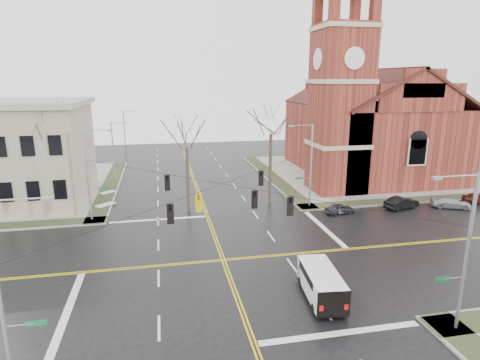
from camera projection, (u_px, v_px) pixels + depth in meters
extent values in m
plane|color=black|center=(223.00, 260.00, 31.44)|extent=(120.00, 120.00, 0.00)
cube|color=gray|center=(362.00, 173.00, 59.96)|extent=(30.00, 30.00, 0.15)
cube|color=#2E3B20|center=(273.00, 177.00, 57.30)|extent=(2.00, 30.00, 0.02)
cube|color=#2E3B20|center=(419.00, 199.00, 46.83)|extent=(30.00, 2.00, 0.02)
cube|color=#2E3B20|center=(110.00, 185.00, 53.02)|extent=(2.00, 30.00, 0.02)
cube|color=gold|center=(222.00, 260.00, 31.42)|extent=(0.12, 100.00, 0.01)
cube|color=gold|center=(225.00, 260.00, 31.47)|extent=(0.12, 100.00, 0.01)
cube|color=gold|center=(224.00, 261.00, 31.33)|extent=(100.00, 0.12, 0.01)
cube|color=gold|center=(223.00, 259.00, 31.56)|extent=(100.00, 0.12, 0.01)
cube|color=silver|center=(341.00, 333.00, 22.42)|extent=(9.50, 0.50, 0.01)
cube|color=silver|center=(158.00, 219.00, 40.46)|extent=(9.50, 0.50, 0.01)
cube|color=silver|center=(68.00, 310.00, 24.69)|extent=(0.50, 9.50, 0.01)
cube|color=silver|center=(324.00, 228.00, 38.20)|extent=(0.50, 9.50, 0.01)
cube|color=maroon|center=(339.00, 111.00, 48.38)|extent=(6.00, 6.00, 20.00)
cube|color=tan|center=(344.00, 28.00, 46.05)|extent=(6.30, 6.30, 0.50)
cylinder|color=silver|center=(355.00, 58.00, 44.01)|extent=(2.40, 0.15, 2.40)
cylinder|color=silver|center=(318.00, 59.00, 46.32)|extent=(0.15, 2.40, 2.40)
cube|color=maroon|center=(367.00, 139.00, 59.89)|extent=(18.00, 24.00, 10.00)
cube|color=maroon|center=(324.00, 169.00, 53.12)|extent=(2.00, 5.00, 4.40)
cube|color=gray|center=(1.00, 155.00, 44.89)|extent=(18.00, 14.00, 11.00)
cylinder|color=gray|center=(311.00, 166.00, 43.43)|extent=(0.20, 0.20, 9.00)
cylinder|color=gray|center=(305.00, 178.00, 43.64)|extent=(1.20, 0.06, 0.06)
cube|color=#106336|center=(299.00, 178.00, 43.51)|extent=(0.90, 0.04, 0.25)
cylinder|color=gray|center=(302.00, 125.00, 42.11)|extent=(2.40, 0.08, 0.08)
cube|color=gray|center=(291.00, 126.00, 41.90)|extent=(0.50, 0.22, 0.15)
cylinder|color=gray|center=(88.00, 176.00, 39.03)|extent=(0.20, 0.20, 9.00)
cylinder|color=gray|center=(95.00, 189.00, 39.48)|extent=(1.20, 0.06, 0.06)
cube|color=#106336|center=(103.00, 188.00, 39.61)|extent=(0.90, 0.04, 0.25)
cylinder|color=gray|center=(97.00, 130.00, 38.18)|extent=(2.40, 0.08, 0.08)
cube|color=gray|center=(110.00, 130.00, 38.42)|extent=(0.50, 0.22, 0.15)
cylinder|color=gray|center=(467.00, 254.00, 21.57)|extent=(0.20, 0.20, 9.00)
cylinder|color=gray|center=(454.00, 278.00, 21.79)|extent=(1.20, 0.06, 0.06)
cube|color=#106336|center=(442.00, 279.00, 21.65)|extent=(0.90, 0.04, 0.25)
cylinder|color=gray|center=(458.00, 176.00, 20.26)|extent=(2.40, 0.08, 0.08)
cube|color=gray|center=(437.00, 178.00, 20.04)|extent=(0.50, 0.22, 0.15)
cylinder|color=gray|center=(0.00, 299.00, 17.17)|extent=(0.20, 0.20, 9.00)
cylinder|color=gray|center=(19.00, 325.00, 17.62)|extent=(1.20, 0.06, 0.06)
cube|color=#106336|center=(36.00, 323.00, 17.76)|extent=(0.90, 0.04, 0.25)
cylinder|color=gray|center=(16.00, 199.00, 16.32)|extent=(2.40, 0.08, 0.08)
cube|color=gray|center=(48.00, 199.00, 16.56)|extent=(0.50, 0.22, 0.15)
cylinder|color=black|center=(222.00, 184.00, 29.92)|extent=(23.02, 23.02, 0.03)
cylinder|color=black|center=(222.00, 184.00, 29.92)|extent=(23.02, 23.02, 0.03)
imported|color=black|center=(170.00, 214.00, 25.54)|extent=(0.21, 0.26, 1.30)
imported|color=black|center=(261.00, 178.00, 34.67)|extent=(0.21, 0.26, 1.30)
imported|color=#CAA30B|center=(199.00, 203.00, 27.82)|extent=(0.21, 0.26, 1.30)
imported|color=black|center=(167.00, 183.00, 33.14)|extent=(0.21, 0.26, 1.30)
imported|color=black|center=(290.00, 206.00, 27.07)|extent=(0.21, 0.26, 1.30)
imported|color=black|center=(255.00, 200.00, 28.58)|extent=(0.21, 0.26, 1.30)
cylinder|color=gray|center=(113.00, 151.00, 54.98)|extent=(0.16, 0.16, 8.00)
cylinder|color=gray|center=(119.00, 123.00, 54.21)|extent=(2.00, 0.07, 0.07)
cube|color=gray|center=(126.00, 123.00, 54.41)|extent=(0.45, 0.20, 0.13)
cylinder|color=gray|center=(124.00, 133.00, 73.98)|extent=(0.16, 0.16, 8.00)
cylinder|color=gray|center=(129.00, 111.00, 73.21)|extent=(2.00, 0.07, 0.07)
cube|color=gray|center=(134.00, 111.00, 73.41)|extent=(0.45, 0.20, 0.13)
cube|color=white|center=(321.00, 283.00, 25.63)|extent=(2.47, 5.22, 1.62)
cube|color=white|center=(312.00, 271.00, 27.71)|extent=(2.03, 1.06, 1.14)
cube|color=black|center=(311.00, 262.00, 27.90)|extent=(1.76, 0.30, 0.76)
cube|color=black|center=(321.00, 274.00, 25.68)|extent=(2.32, 3.61, 0.52)
cube|color=#B70C0A|center=(321.00, 308.00, 23.13)|extent=(0.23, 0.09, 0.32)
cube|color=#B70C0A|center=(346.00, 307.00, 23.26)|extent=(0.23, 0.09, 0.32)
cube|color=black|center=(321.00, 294.00, 25.83)|extent=(2.52, 5.27, 0.10)
cylinder|color=black|center=(301.00, 282.00, 27.35)|extent=(0.32, 0.71, 0.69)
cylinder|color=black|center=(326.00, 281.00, 27.51)|extent=(0.32, 0.71, 0.69)
cylinder|color=black|center=(314.00, 309.00, 24.14)|extent=(0.32, 0.71, 0.69)
cylinder|color=black|center=(343.00, 308.00, 24.29)|extent=(0.32, 0.71, 0.69)
imported|color=#232326|center=(339.00, 209.00, 42.11)|extent=(3.29, 1.72, 1.07)
imported|color=black|center=(402.00, 203.00, 43.69)|extent=(4.30, 2.49, 1.34)
imported|color=#A1A1A3|center=(451.00, 203.00, 44.02)|extent=(4.45, 3.26, 1.20)
imported|color=#4B1A15|center=(480.00, 199.00, 45.46)|extent=(3.84, 2.75, 1.21)
cylinder|color=#322920|center=(53.00, 177.00, 40.40)|extent=(0.36, 0.36, 8.06)
cylinder|color=#322920|center=(188.00, 179.00, 42.56)|extent=(0.36, 0.36, 6.72)
cylinder|color=#322920|center=(270.00, 168.00, 45.35)|extent=(0.36, 0.36, 7.73)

